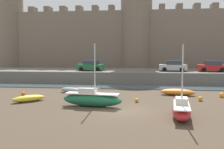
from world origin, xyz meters
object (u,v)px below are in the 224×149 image
at_px(mooring_buoy_mid_mud, 23,94).
at_px(car_quay_east, 91,66).
at_px(rowboat_foreground_right, 72,90).
at_px(car_quay_centre_east, 212,66).
at_px(rowboat_near_channel_left, 29,98).
at_px(sailboat_foreground_centre, 92,99).
at_px(mooring_buoy_near_channel, 222,95).
at_px(sailboat_midflat_centre, 181,110).
at_px(mooring_buoy_near_shore, 137,100).
at_px(mooring_buoy_off_centre, 200,99).
at_px(rowboat_foreground_left, 178,92).
at_px(car_quay_centre_west, 173,66).

bearing_deg(mooring_buoy_mid_mud, car_quay_east, 71.41).
distance_m(rowboat_foreground_right, car_quay_centre_east, 21.74).
relative_size(rowboat_near_channel_left, car_quay_centre_east, 0.71).
distance_m(sailboat_foreground_centre, mooring_buoy_near_channel, 13.91).
height_order(sailboat_midflat_centre, car_quay_east, sailboat_midflat_centre).
height_order(rowboat_foreground_right, mooring_buoy_near_shore, rowboat_foreground_right).
bearing_deg(mooring_buoy_off_centre, mooring_buoy_near_channel, 41.38).
distance_m(mooring_buoy_off_centre, car_quay_centre_east, 15.65).
bearing_deg(car_quay_centre_east, rowboat_foreground_left, -119.12).
bearing_deg(mooring_buoy_off_centre, rowboat_near_channel_left, -172.01).
relative_size(sailboat_midflat_centre, mooring_buoy_near_shore, 13.86).
relative_size(sailboat_foreground_centre, rowboat_foreground_left, 1.39).
height_order(rowboat_foreground_right, mooring_buoy_mid_mud, rowboat_foreground_right).
xyz_separation_m(rowboat_foreground_right, rowboat_near_channel_left, (-2.68, -5.52, -0.01)).
bearing_deg(car_quay_centre_east, rowboat_foreground_right, -147.85).
bearing_deg(mooring_buoy_near_shore, rowboat_foreground_right, 148.96).
xyz_separation_m(rowboat_foreground_left, car_quay_centre_east, (6.46, 11.60, 2.18)).
relative_size(rowboat_foreground_right, car_quay_east, 0.81).
bearing_deg(rowboat_near_channel_left, car_quay_centre_east, 39.06).
distance_m(rowboat_foreground_left, mooring_buoy_mid_mud, 16.71).
bearing_deg(sailboat_midflat_centre, car_quay_centre_east, 70.93).
xyz_separation_m(rowboat_foreground_right, sailboat_midflat_centre, (10.87, -10.01, 0.24)).
distance_m(sailboat_foreground_centre, mooring_buoy_near_shore, 4.55).
bearing_deg(sailboat_midflat_centre, mooring_buoy_near_shore, 121.33).
relative_size(mooring_buoy_near_shore, mooring_buoy_mid_mud, 0.84).
bearing_deg(mooring_buoy_off_centre, sailboat_midflat_centre, -112.04).
xyz_separation_m(rowboat_near_channel_left, mooring_buoy_near_channel, (18.93, 4.61, -0.08)).
bearing_deg(rowboat_foreground_right, car_quay_centre_east, 32.15).
distance_m(sailboat_midflat_centre, car_quay_east, 24.01).
bearing_deg(sailboat_midflat_centre, rowboat_foreground_left, 84.36).
relative_size(rowboat_foreground_right, car_quay_centre_west, 0.81).
bearing_deg(rowboat_near_channel_left, car_quay_east, 81.14).
xyz_separation_m(rowboat_foreground_right, mooring_buoy_near_channel, (16.25, -0.92, -0.09)).
xyz_separation_m(sailboat_foreground_centre, car_quay_centre_east, (14.59, 18.47, 1.88)).
height_order(rowboat_near_channel_left, mooring_buoy_off_centre, rowboat_near_channel_left).
height_order(rowboat_foreground_right, car_quay_centre_west, car_quay_centre_west).
bearing_deg(car_quay_east, rowboat_foreground_left, -43.64).
bearing_deg(mooring_buoy_off_centre, rowboat_foreground_left, 119.27).
bearing_deg(car_quay_centre_east, mooring_buoy_near_shore, -123.87).
relative_size(mooring_buoy_mid_mud, car_quay_centre_west, 0.11).
xyz_separation_m(rowboat_near_channel_left, mooring_buoy_off_centre, (16.29, 2.29, -0.10)).
xyz_separation_m(rowboat_foreground_left, mooring_buoy_mid_mud, (-16.54, -2.39, -0.14)).
bearing_deg(sailboat_midflat_centre, mooring_buoy_mid_mud, 154.17).
relative_size(sailboat_foreground_centre, sailboat_midflat_centre, 1.04).
bearing_deg(car_quay_centre_east, sailboat_foreground_centre, -128.30).
bearing_deg(rowboat_near_channel_left, rowboat_foreground_left, 20.50).
relative_size(rowboat_foreground_right, mooring_buoy_mid_mud, 7.47).
distance_m(sailboat_midflat_centre, mooring_buoy_near_channel, 10.57).
relative_size(sailboat_midflat_centre, car_quay_east, 1.26).
bearing_deg(sailboat_foreground_centre, rowboat_foreground_left, 40.21).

